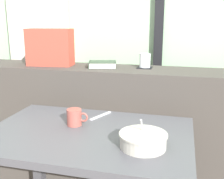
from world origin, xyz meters
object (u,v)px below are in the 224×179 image
Objects in this scene: fork_utensil at (101,116)px; breakfast_table at (88,154)px; throw_pillow at (50,47)px; ceramic_mug at (75,117)px; soup_bowl at (143,140)px; coaster_square at (145,68)px; closed_book at (102,64)px; juice_glass at (145,61)px.

breakfast_table is at bearing -65.09° from fork_utensil.
ceramic_mug is at bearing -54.46° from throw_pillow.
breakfast_table is 4.80× the size of soup_bowl.
closed_book is (-0.29, -0.05, 0.02)m from coaster_square.
breakfast_table is at bearing -79.88° from closed_book.
fork_utensil is at bearing 131.30° from soup_bowl.
throw_pillow reaches higher than coaster_square.
closed_book is 0.68× the size of throw_pillow.
juice_glass is 0.29m from closed_book.
fork_utensil is at bearing 60.98° from ceramic_mug.
juice_glass is at bearing 92.59° from fork_utensil.
ceramic_mug is (0.02, -0.57, -0.18)m from closed_book.
coaster_square is 0.48× the size of soup_bowl.
coaster_square is at bearing 97.87° from soup_bowl.
juice_glass is 0.46× the size of soup_bowl.
ceramic_mug is (-0.27, -0.63, -0.17)m from coaster_square.
throw_pillow is at bearing 125.54° from ceramic_mug.
juice_glass is at bearing 4.70° from throw_pillow.
coaster_square is 0.82m from soup_bowl.
closed_book is 0.40m from throw_pillow.
fork_utensil is (0.50, -0.41, -0.33)m from throw_pillow.
coaster_square is at bearing 10.15° from closed_book.
coaster_square is at bearing 0.00° from juice_glass.
throw_pillow is at bearing 136.84° from soup_bowl.
throw_pillow is (-0.67, -0.06, 0.08)m from juice_glass.
closed_book is 0.86m from soup_bowl.
throw_pillow is 0.72m from fork_utensil.
breakfast_table is at bearing -103.95° from juice_glass.
fork_utensil is at bearing 91.31° from breakfast_table.
juice_glass is 0.71m from ceramic_mug.
throw_pillow is 1.55× the size of soup_bowl.
closed_book is (-0.11, 0.64, 0.34)m from breakfast_table.
coaster_square is 0.46× the size of closed_book.
soup_bowl is (0.78, -0.73, -0.30)m from throw_pillow.
coaster_square is 0.54m from fork_utensil.
fork_utensil is at bearing -111.01° from juice_glass.
throw_pillow is at bearing 164.19° from fork_utensil.
throw_pillow is at bearing -175.30° from juice_glass.
closed_book is at bearing 100.12° from breakfast_table.
soup_bowl is at bearing -43.16° from throw_pillow.
ceramic_mug is (-0.09, 0.07, 0.16)m from breakfast_table.
coaster_square is 0.59× the size of fork_utensil.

